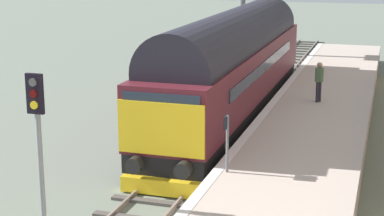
# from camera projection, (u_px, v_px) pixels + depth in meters

# --- Properties ---
(ground_plane) EXTENTS (140.00, 140.00, 0.00)m
(ground_plane) POSITION_uv_depth(u_px,v_px,m) (202.00, 153.00, 22.54)
(ground_plane) COLOR slate
(ground_plane) RESTS_ON ground
(track_main) EXTENTS (2.50, 60.00, 0.15)m
(track_main) POSITION_uv_depth(u_px,v_px,m) (202.00, 151.00, 22.53)
(track_main) COLOR gray
(track_main) RESTS_ON ground
(station_platform) EXTENTS (4.00, 44.00, 1.01)m
(station_platform) POSITION_uv_depth(u_px,v_px,m) (304.00, 149.00, 21.37)
(station_platform) COLOR #BBAA9E
(station_platform) RESTS_ON ground
(diesel_locomotive) EXTENTS (2.74, 17.83, 4.68)m
(diesel_locomotive) POSITION_uv_depth(u_px,v_px,m) (233.00, 63.00, 26.12)
(diesel_locomotive) COLOR black
(diesel_locomotive) RESTS_ON ground
(signal_post_near) EXTENTS (0.44, 0.22, 4.17)m
(signal_post_near) POSITION_uv_depth(u_px,v_px,m) (38.00, 133.00, 15.39)
(signal_post_near) COLOR gray
(signal_post_near) RESTS_ON ground
(platform_number_sign) EXTENTS (0.10, 0.44, 1.61)m
(platform_number_sign) POSITION_uv_depth(u_px,v_px,m) (227.00, 134.00, 17.39)
(platform_number_sign) COLOR slate
(platform_number_sign) RESTS_ON station_platform
(waiting_passenger) EXTENTS (0.44, 0.48, 1.64)m
(waiting_passenger) POSITION_uv_depth(u_px,v_px,m) (319.00, 78.00, 25.60)
(waiting_passenger) COLOR #2B2933
(waiting_passenger) RESTS_ON station_platform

